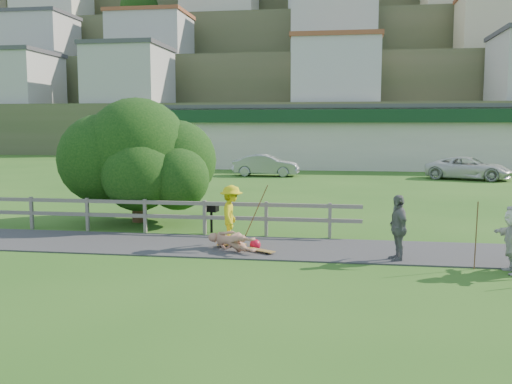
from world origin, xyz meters
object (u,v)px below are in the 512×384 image
at_px(tree, 138,171).
at_px(car_white, 469,168).
at_px(skater_fallen, 232,241).
at_px(spectator_b, 398,228).
at_px(skater_rider, 231,219).
at_px(car_silver, 266,165).
at_px(bbq, 211,219).

bearing_deg(tree, car_white, 50.88).
xyz_separation_m(skater_fallen, spectator_b, (4.44, -0.41, 0.57)).
bearing_deg(skater_rider, car_silver, -2.07).
height_order(car_white, bbq, car_white).
distance_m(skater_rider, skater_fallen, 0.75).
relative_size(skater_fallen, tree, 0.27).
bearing_deg(skater_fallen, bbq, 59.21).
height_order(spectator_b, car_white, spectator_b).
bearing_deg(car_white, skater_fallen, 173.97).
height_order(skater_rider, car_white, skater_rider).
bearing_deg(car_silver, skater_fallen, -173.12).
bearing_deg(tree, bbq, -27.81).
relative_size(skater_rider, car_silver, 0.38).
bearing_deg(tree, skater_rider, -42.38).
bearing_deg(skater_fallen, skater_rider, 47.43).
xyz_separation_m(skater_rider, car_silver, (-2.21, 23.25, -0.11)).
height_order(spectator_b, bbq, spectator_b).
bearing_deg(tree, spectator_b, -28.47).
relative_size(skater_fallen, spectator_b, 0.96).
bearing_deg(skater_fallen, car_silver, 40.56).
bearing_deg(skater_rider, skater_fallen, -175.05).
relative_size(spectator_b, tree, 0.28).
xyz_separation_m(skater_rider, car_white, (11.09, 22.65, -0.12)).
height_order(skater_rider, bbq, skater_rider).
relative_size(skater_rider, tree, 0.28).
distance_m(spectator_b, car_silver, 25.08).
bearing_deg(spectator_b, car_white, 149.89).
distance_m(car_white, tree, 24.27).
bearing_deg(car_silver, bbq, -175.70).
bearing_deg(car_white, bbq, 168.53).
bearing_deg(car_white, skater_rider, 173.26).
height_order(skater_fallen, tree, tree).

